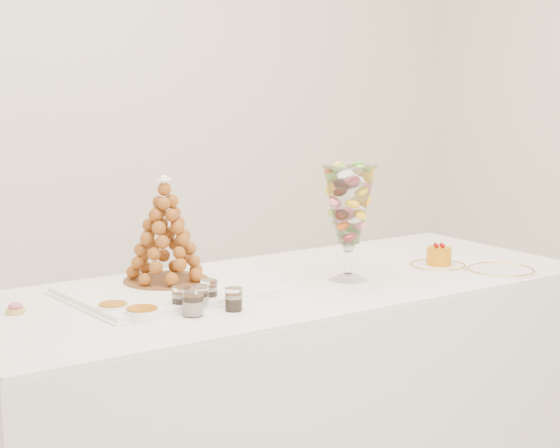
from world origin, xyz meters
TOP-DOWN VIEW (x-y plane):
  - buffet_table at (0.07, 0.12)m, footprint 2.12×0.97m
  - lace_tray at (-0.29, 0.18)m, footprint 0.65×0.52m
  - macaron_vase at (0.29, 0.06)m, footprint 0.17×0.17m
  - cake_plate at (0.66, 0.05)m, footprint 0.20×0.20m
  - spare_plate at (0.79, -0.11)m, footprint 0.23×0.23m
  - pink_tart at (-0.76, 0.18)m, footprint 0.05×0.05m
  - verrine_a at (-0.35, -0.02)m, footprint 0.06×0.06m
  - verrine_b at (-0.29, -0.03)m, footprint 0.06×0.06m
  - verrine_c at (-0.24, 0.01)m, footprint 0.06×0.06m
  - verrine_d at (-0.34, -0.10)m, footprint 0.07×0.07m
  - verrine_e at (-0.22, -0.10)m, footprint 0.05×0.05m
  - ramekin_back at (-0.53, 0.04)m, footprint 0.09×0.09m
  - ramekin_front at (-0.48, -0.06)m, footprint 0.10×0.10m
  - croquembouche at (-0.27, 0.26)m, footprint 0.27×0.27m
  - mousse_cake at (0.66, 0.05)m, footprint 0.09×0.09m

SIDE VIEW (x-z plane):
  - buffet_table at x=0.07m, z-range 0.00..0.79m
  - cake_plate at x=0.66m, z-range 0.79..0.80m
  - spare_plate at x=0.79m, z-range 0.79..0.80m
  - lace_tray at x=-0.29m, z-range 0.79..0.81m
  - ramekin_back at x=-0.53m, z-range 0.79..0.82m
  - pink_tart at x=-0.76m, z-range 0.79..0.82m
  - ramekin_front at x=-0.48m, z-range 0.79..0.82m
  - verrine_e at x=-0.22m, z-range 0.79..0.85m
  - verrine_b at x=-0.29m, z-range 0.79..0.85m
  - verrine_c at x=-0.24m, z-range 0.79..0.86m
  - verrine_a at x=-0.35m, z-range 0.79..0.86m
  - verrine_d at x=-0.34m, z-range 0.79..0.87m
  - mousse_cake at x=0.66m, z-range 0.79..0.87m
  - croquembouche at x=-0.27m, z-range 0.80..1.14m
  - macaron_vase at x=0.29m, z-range 0.84..1.21m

